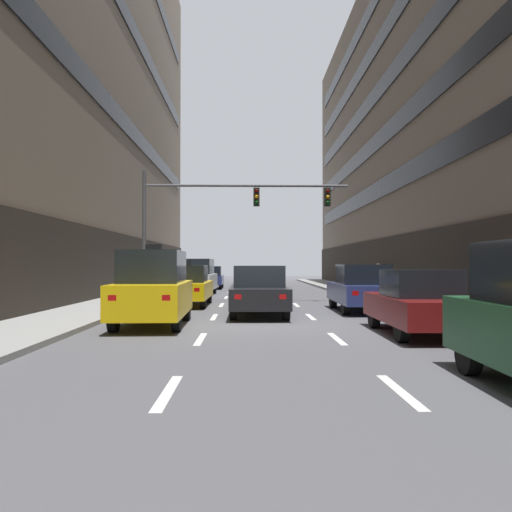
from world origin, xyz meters
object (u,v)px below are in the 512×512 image
taxi_driving_1 (186,286)px  car_driving_4 (210,278)px  car_parked_1 (418,303)px  car_parked_2 (362,288)px  taxi_driving_0 (154,288)px  car_driving_3 (259,291)px  car_driving_2 (198,277)px  traffic_signal_0 (219,209)px  car_driving_5 (255,276)px  pedestrian_0 (378,275)px

taxi_driving_1 → car_driving_4: size_ratio=1.06×
car_parked_1 → car_parked_2: size_ratio=0.93×
taxi_driving_0 → taxi_driving_1: (0.12, 7.02, -0.23)m
taxi_driving_1 → car_parked_1: (6.82, -8.97, -0.04)m
taxi_driving_1 → taxi_driving_0: bearing=-90.9°
car_driving_3 → car_driving_2: bearing=104.9°
car_parked_1 → traffic_signal_0: bearing=117.2°
car_driving_5 → traffic_signal_0: (-1.94, -17.00, 3.48)m
car_parked_2 → car_driving_2: bearing=124.4°
taxi_driving_0 → car_driving_5: taxi_driving_0 is taller
taxi_driving_0 → car_driving_5: (3.31, 25.86, -0.27)m
car_driving_4 → car_parked_1: car_parked_1 is taller
car_driving_5 → car_parked_2: bearing=-80.4°
traffic_signal_0 → pedestrian_0: bearing=32.9°
taxi_driving_1 → car_driving_4: bearing=90.3°
taxi_driving_0 → car_driving_2: size_ratio=1.04×
car_driving_3 → car_driving_4: 19.72m
taxi_driving_1 → car_driving_4: taxi_driving_1 is taller
car_driving_3 → car_parked_2: (3.87, 1.58, 0.02)m
taxi_driving_1 → pedestrian_0: bearing=36.8°
taxi_driving_1 → car_driving_3: size_ratio=1.00×
taxi_driving_0 → car_parked_1: 7.21m
car_driving_3 → car_driving_4: size_ratio=1.06×
car_driving_2 → car_driving_3: car_driving_2 is taller
car_driving_4 → car_driving_5: car_driving_5 is taller
traffic_signal_0 → pedestrian_0: size_ratio=5.61×
taxi_driving_1 → car_parked_2: taxi_driving_1 is taller
car_driving_5 → car_driving_2: bearing=-106.9°
taxi_driving_0 → car_driving_4: size_ratio=1.04×
car_driving_2 → car_parked_2: bearing=-55.6°
car_parked_2 → car_parked_1: bearing=-90.0°
taxi_driving_0 → car_driving_4: taxi_driving_0 is taller
taxi_driving_0 → pedestrian_0: taxi_driving_0 is taller
car_driving_2 → car_driving_5: (3.41, 11.24, -0.23)m
taxi_driving_0 → car_driving_3: 4.14m
traffic_signal_0 → pedestrian_0: traffic_signal_0 is taller
car_driving_3 → car_parked_2: 4.18m
car_driving_2 → car_driving_4: car_driving_2 is taller
car_parked_1 → taxi_driving_1: bearing=127.2°
car_driving_3 → car_parked_2: car_parked_2 is taller
car_parked_2 → traffic_signal_0: size_ratio=0.50×
car_parked_1 → car_parked_2: car_parked_2 is taller
car_parked_1 → pedestrian_0: size_ratio=2.59×
traffic_signal_0 → car_parked_2: bearing=-39.0°
car_driving_3 → taxi_driving_0: bearing=-137.8°
car_driving_3 → pedestrian_0: 13.75m
taxi_driving_0 → taxi_driving_1: bearing=89.1°
taxi_driving_1 → car_driving_3: taxi_driving_1 is taller
taxi_driving_1 → car_driving_2: car_driving_2 is taller
taxi_driving_0 → traffic_signal_0: traffic_signal_0 is taller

